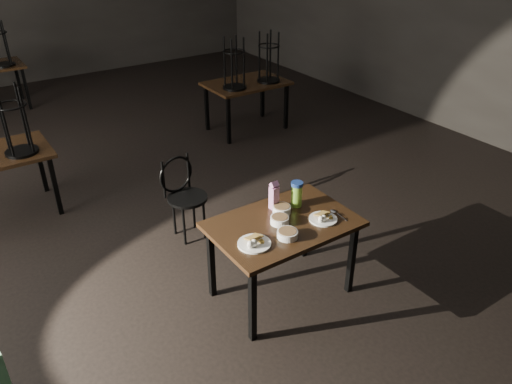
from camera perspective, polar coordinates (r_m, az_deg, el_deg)
main_table at (r=4.18m, az=3.08°, el=-4.37°), size 1.20×0.80×0.75m
plate_left at (r=3.86m, az=-0.20°, el=-5.77°), size 0.26×0.26×0.08m
plate_right at (r=4.19m, az=7.69°, el=-2.93°), size 0.24×0.24×0.08m
bowl_near at (r=4.11m, az=2.72°, el=-3.18°), size 0.16×0.16×0.06m
bowl_far at (r=4.25m, az=2.96°, el=-1.96°), size 0.16×0.16×0.06m
bowl_big at (r=3.94m, az=3.61°, el=-4.80°), size 0.17×0.17×0.06m
juice_carton at (r=4.26m, az=2.07°, el=-0.48°), size 0.07×0.07×0.27m
water_bottle at (r=4.31m, az=4.67°, el=-0.21°), size 0.14×0.14×0.23m
spoon at (r=4.31m, az=8.96°, el=-2.27°), size 0.05×0.21×0.01m
bentwood_chair at (r=5.12m, az=-8.32°, el=0.11°), size 0.43×0.42×0.86m
bg_table_right at (r=7.62m, az=-0.96°, el=12.38°), size 1.20×0.80×1.48m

